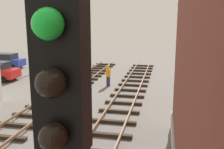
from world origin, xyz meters
TOP-DOWN VIEW (x-y plane):
  - parked_car_blue at (-14.31, 24.27)m, footprint 4.20×2.04m
  - utility_pole_far at (-9.39, 21.98)m, footprint 1.80×0.24m
  - track_worker_foreground at (-0.58, 18.13)m, footprint 0.40×0.40m

SIDE VIEW (x-z plane):
  - parked_car_blue at x=-14.31m, z-range 0.02..1.78m
  - track_worker_foreground at x=-0.58m, z-range -0.01..1.86m
  - utility_pole_far at x=-9.39m, z-range 0.19..8.93m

